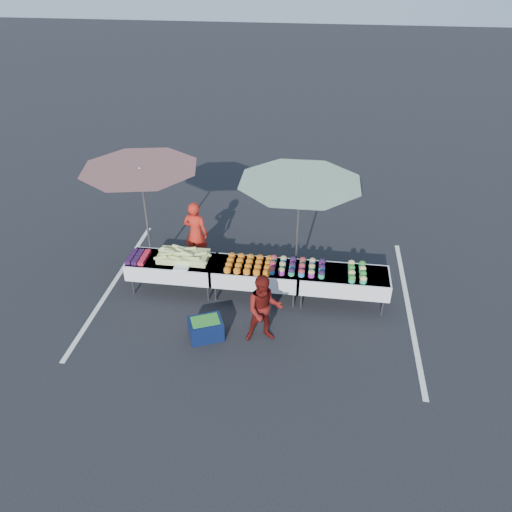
# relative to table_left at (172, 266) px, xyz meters

# --- Properties ---
(ground) EXTENTS (80.00, 80.00, 0.00)m
(ground) POSITION_rel_table_left_xyz_m (1.80, 0.00, -0.58)
(ground) COLOR black
(stripe_left) EXTENTS (0.10, 5.00, 0.00)m
(stripe_left) POSITION_rel_table_left_xyz_m (-1.40, 0.00, -0.58)
(stripe_left) COLOR silver
(stripe_left) RESTS_ON ground
(stripe_right) EXTENTS (0.10, 5.00, 0.00)m
(stripe_right) POSITION_rel_table_left_xyz_m (5.00, 0.00, -0.58)
(stripe_right) COLOR silver
(stripe_right) RESTS_ON ground
(table_left) EXTENTS (1.86, 0.81, 0.75)m
(table_left) POSITION_rel_table_left_xyz_m (0.00, 0.00, 0.00)
(table_left) COLOR white
(table_left) RESTS_ON ground
(table_center) EXTENTS (1.86, 0.81, 0.75)m
(table_center) POSITION_rel_table_left_xyz_m (1.80, 0.00, 0.00)
(table_center) COLOR white
(table_center) RESTS_ON ground
(table_right) EXTENTS (1.86, 0.81, 0.75)m
(table_right) POSITION_rel_table_left_xyz_m (3.60, 0.00, 0.00)
(table_right) COLOR white
(table_right) RESTS_ON ground
(berry_punnets) EXTENTS (0.40, 0.54, 0.08)m
(berry_punnets) POSITION_rel_table_left_xyz_m (-0.71, -0.06, 0.21)
(berry_punnets) COLOR black
(berry_punnets) RESTS_ON table_left
(corn_pile) EXTENTS (1.16, 0.57, 0.26)m
(corn_pile) POSITION_rel_table_left_xyz_m (0.25, 0.04, 0.26)
(corn_pile) COLOR #C1D16B
(corn_pile) RESTS_ON table_left
(plastic_bags) EXTENTS (0.30, 0.25, 0.05)m
(plastic_bags) POSITION_rel_table_left_xyz_m (0.30, -0.30, 0.19)
(plastic_bags) COLOR white
(plastic_bags) RESTS_ON table_left
(carrot_bowls) EXTENTS (0.95, 0.69, 0.11)m
(carrot_bowls) POSITION_rel_table_left_xyz_m (1.65, -0.01, 0.22)
(carrot_bowls) COLOR orange
(carrot_bowls) RESTS_ON table_center
(potato_cups) EXTENTS (1.14, 0.58, 0.16)m
(potato_cups) POSITION_rel_table_left_xyz_m (2.65, 0.00, 0.25)
(potato_cups) COLOR #2A7FC6
(potato_cups) RESTS_ON table_right
(bean_baskets) EXTENTS (0.36, 0.68, 0.15)m
(bean_baskets) POSITION_rel_table_left_xyz_m (3.86, -0.01, 0.24)
(bean_baskets) COLOR #28A16C
(bean_baskets) RESTS_ON table_right
(vendor) EXTENTS (0.62, 0.45, 1.57)m
(vendor) POSITION_rel_table_left_xyz_m (0.26, 1.09, 0.20)
(vendor) COLOR red
(vendor) RESTS_ON ground
(customer) EXTENTS (0.79, 0.68, 1.42)m
(customer) POSITION_rel_table_left_xyz_m (2.14, -1.33, 0.13)
(customer) COLOR #5E110E
(customer) RESTS_ON ground
(umbrella_left) EXTENTS (2.90, 2.90, 2.53)m
(umbrella_left) POSITION_rel_table_left_xyz_m (-0.70, 0.66, 1.71)
(umbrella_left) COLOR black
(umbrella_left) RESTS_ON ground
(umbrella_right) EXTENTS (3.27, 3.27, 2.54)m
(umbrella_right) POSITION_rel_table_left_xyz_m (2.60, 0.40, 1.72)
(umbrella_right) COLOR black
(umbrella_right) RESTS_ON ground
(storage_bin) EXTENTS (0.76, 0.67, 0.41)m
(storage_bin) POSITION_rel_table_left_xyz_m (1.03, -1.45, -0.37)
(storage_bin) COLOR #0B1639
(storage_bin) RESTS_ON ground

